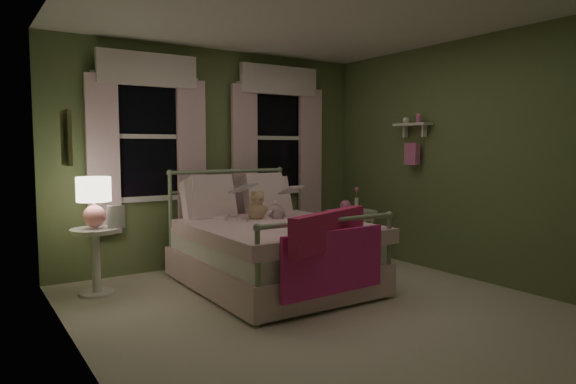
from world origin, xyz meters
TOP-DOWN VIEW (x-y plane):
  - room_shell at (0.00, 0.00)m, footprint 4.20×4.20m
  - bed at (0.01, 0.85)m, footprint 1.58×2.04m
  - pink_throw at (0.01, -0.18)m, footprint 1.10×0.50m
  - child_left at (-0.27, 1.27)m, footprint 0.28×0.21m
  - child_right at (0.29, 1.27)m, footprint 0.41×0.37m
  - book_left at (-0.27, 1.02)m, footprint 0.23×0.17m
  - book_right at (0.29, 1.02)m, footprint 0.20×0.12m
  - teddy_bear at (0.01, 1.11)m, footprint 0.24×0.20m
  - nightstand_left at (-1.57, 1.48)m, footprint 0.46×0.46m
  - table_lamp at (-1.57, 1.48)m, footprint 0.32×0.32m
  - book_nightstand at (-1.47, 1.40)m, footprint 0.20×0.25m
  - nightstand_right at (1.45, 1.26)m, footprint 0.50×0.40m
  - pink_toy at (1.35, 1.26)m, footprint 0.14×0.19m
  - bud_vase at (1.57, 1.31)m, footprint 0.06×0.06m
  - window_left at (-0.85, 2.03)m, footprint 1.34×0.13m
  - window_right at (0.85, 2.03)m, footprint 1.34×0.13m
  - wall_shelf at (1.90, 0.70)m, footprint 0.15×0.50m
  - framed_picture at (-1.95, 0.60)m, footprint 0.03×0.32m

SIDE VIEW (x-z plane):
  - bed at x=0.01m, z-range -0.21..0.98m
  - nightstand_left at x=-1.57m, z-range 0.09..0.74m
  - nightstand_right at x=1.45m, z-range 0.23..0.87m
  - pink_throw at x=0.01m, z-range 0.26..0.96m
  - book_nightstand at x=-1.47m, z-range 0.65..0.67m
  - pink_toy at x=1.35m, z-range 0.64..0.78m
  - bud_vase at x=1.57m, z-range 0.65..0.93m
  - teddy_bear at x=0.01m, z-range 0.63..0.95m
  - child_left at x=-0.27m, z-range 0.57..1.26m
  - child_right at x=0.29m, z-range 0.57..1.27m
  - book_right at x=0.29m, z-range 0.79..1.05m
  - table_lamp at x=-1.57m, z-range 0.71..1.20m
  - book_left at x=-0.27m, z-range 0.83..1.09m
  - room_shell at x=0.00m, z-range -0.80..3.40m
  - framed_picture at x=-1.95m, z-range 1.29..1.71m
  - wall_shelf at x=1.90m, z-range 1.22..1.82m
  - window_left at x=-0.85m, z-range 0.64..2.60m
  - window_right at x=0.85m, z-range 0.64..2.60m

